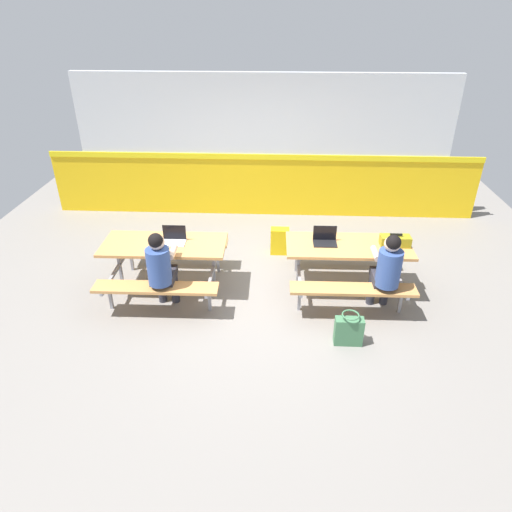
# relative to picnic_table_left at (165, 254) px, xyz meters

# --- Properties ---
(ground_plane) EXTENTS (10.00, 10.00, 0.02)m
(ground_plane) POSITION_rel_picnic_table_left_xyz_m (1.26, -0.01, -0.58)
(ground_plane) COLOR gray
(accent_backdrop) EXTENTS (8.00, 0.14, 2.60)m
(accent_backdrop) POSITION_rel_picnic_table_left_xyz_m (1.26, 2.77, 0.67)
(accent_backdrop) COLOR yellow
(accent_backdrop) RESTS_ON ground
(picnic_table_left) EXTENTS (1.70, 1.56, 0.74)m
(picnic_table_left) POSITION_rel_picnic_table_left_xyz_m (0.00, 0.00, 0.00)
(picnic_table_left) COLOR tan
(picnic_table_left) RESTS_ON ground
(picnic_table_right) EXTENTS (1.70, 1.56, 0.74)m
(picnic_table_right) POSITION_rel_picnic_table_left_xyz_m (2.53, 0.09, 0.00)
(picnic_table_right) COLOR tan
(picnic_table_right) RESTS_ON ground
(student_nearer) EXTENTS (0.36, 0.53, 1.21)m
(student_nearer) POSITION_rel_picnic_table_left_xyz_m (0.08, -0.56, 0.13)
(student_nearer) COLOR #2D2D38
(student_nearer) RESTS_ON ground
(student_further) EXTENTS (0.36, 0.53, 1.21)m
(student_further) POSITION_rel_picnic_table_left_xyz_m (2.94, -0.47, 0.13)
(student_further) COLOR #2D2D38
(student_further) RESTS_ON ground
(laptop_silver) EXTENTS (0.32, 0.22, 0.22)m
(laptop_silver) POSITION_rel_picnic_table_left_xyz_m (0.13, 0.04, 0.21)
(laptop_silver) COLOR silver
(laptop_silver) RESTS_ON picnic_table_left
(laptop_dark) EXTENTS (0.32, 0.22, 0.22)m
(laptop_dark) POSITION_rel_picnic_table_left_xyz_m (2.20, 0.12, 0.21)
(laptop_dark) COLOR black
(laptop_dark) RESTS_ON picnic_table_right
(toolbox_grey) EXTENTS (0.40, 0.18, 0.18)m
(toolbox_grey) POSITION_rel_picnic_table_left_xyz_m (3.15, 0.09, 0.24)
(toolbox_grey) COLOR olive
(toolbox_grey) RESTS_ON picnic_table_right
(backpack_dark) EXTENTS (0.30, 0.22, 0.44)m
(backpack_dark) POSITION_rel_picnic_table_left_xyz_m (1.60, 1.16, -0.36)
(backpack_dark) COLOR yellow
(backpack_dark) RESTS_ON ground
(tote_bag_bright) EXTENTS (0.34, 0.21, 0.43)m
(tote_bag_bright) POSITION_rel_picnic_table_left_xyz_m (2.43, -1.09, -0.38)
(tote_bag_bright) COLOR #3F724C
(tote_bag_bright) RESTS_ON ground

